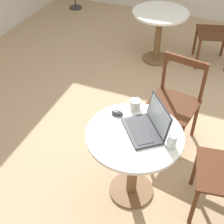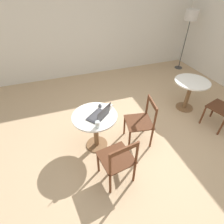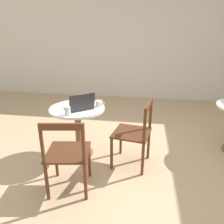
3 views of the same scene
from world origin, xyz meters
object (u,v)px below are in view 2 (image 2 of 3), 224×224
Objects in this scene: cafe_table_mid at (190,88)px; mug at (109,107)px; chair_mid_front at (224,109)px; chair_near_right at (141,122)px; floor_lamp at (191,17)px; drinking_glass at (98,124)px; chair_near_front at (118,160)px; cafe_table_near at (95,123)px; laptop at (100,115)px; mouse at (100,106)px.

mug is at bearing -170.63° from cafe_table_mid.
chair_mid_front reaches higher than cafe_table_mid.
chair_near_right is at bearing -24.74° from mug.
drinking_glass is (-3.54, -2.64, -0.76)m from floor_lamp.
chair_mid_front is at bearing 10.05° from chair_near_front.
cafe_table_near is 0.43× the size of floor_lamp.
chair_mid_front reaches higher than cafe_table_near.
chair_near_front is 7.95× the size of drinking_glass.
laptop is (-2.21, -0.49, 0.22)m from cafe_table_mid.
mouse reaches higher than cafe_table_near.
chair_near_right is at bearing 9.91° from drinking_glass.
mug is (-2.20, 0.43, 0.30)m from chair_mid_front.
laptop is at bearing -107.99° from mouse.
chair_near_front reaches higher than cafe_table_near.
mouse is at bearing 72.01° from laptop.
mouse is 0.52m from drinking_glass.
mug is (0.28, 0.09, 0.21)m from cafe_table_near.
mouse is (-2.12, -0.22, 0.19)m from cafe_table_mid.
chair_near_right is 2.05× the size of laptop.
mouse is 0.90× the size of drinking_glass.
cafe_table_mid is at bearing 5.94° from mouse.
drinking_glass reaches higher than mouse.
cafe_table_near is 0.37m from mug.
floor_lamp is (1.03, 2.69, 1.07)m from chair_mid_front.
floor_lamp is at bearing 42.58° from chair_near_right.
chair_near_right is 1.70m from chair_mid_front.
chair_near_front is (-2.15, -1.18, -0.09)m from cafe_table_mid.
laptop reaches higher than cafe_table_mid.
floor_lamp is 4.48m from drinking_glass.
chair_near_right is 3.84m from floor_lamp.
mouse is at bearing 151.80° from chair_near_right.
chair_near_front is (0.12, -0.75, -0.09)m from cafe_table_near.
drinking_glass is (-2.51, 0.05, 0.31)m from chair_mid_front.
cafe_table_near and cafe_table_mid have the same top height.
drinking_glass is at bearing -129.32° from mug.
laptop is (-3.45, -2.43, -0.77)m from floor_lamp.
floor_lamp is at bearing 42.51° from chair_near_front.
floor_lamp is (3.51, 2.36, 0.99)m from cafe_table_near.
floor_lamp reaches higher than mug.
cafe_table_mid is 0.79m from chair_mid_front.
chair_near_right is at bearing 173.45° from chair_mid_front.
drinking_glass is at bearing 178.84° from chair_mid_front.
chair_mid_front is (0.21, -0.76, -0.09)m from cafe_table_mid.
mouse is at bearing 167.02° from chair_mid_front.
cafe_table_mid is 5.94× the size of mug.
cafe_table_near is at bearing -127.21° from mouse.
cafe_table_near is 5.94× the size of mug.
chair_mid_front is 8.79× the size of mouse.
floor_lamp reaches higher than chair_mid_front.
cafe_table_near is 1.00× the size of cafe_table_mid.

